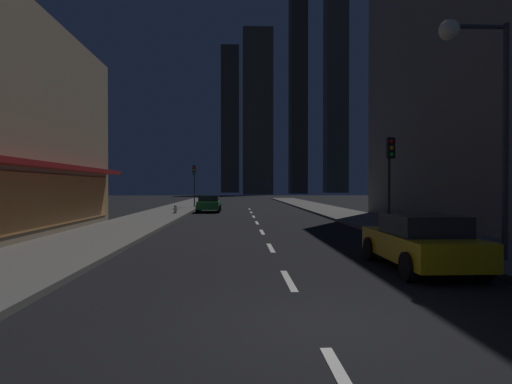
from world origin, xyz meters
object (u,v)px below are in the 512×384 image
(car_parked_near, at_px, (421,241))
(fire_hydrant_far_left, at_px, (175,209))
(traffic_light_far_left, at_px, (194,177))
(car_parked_far, at_px, (209,203))
(traffic_light_near_right, at_px, (390,163))
(street_lamp_right, at_px, (477,81))

(car_parked_near, relative_size, fire_hydrant_far_left, 6.48)
(fire_hydrant_far_left, bearing_deg, traffic_light_far_left, 87.76)
(car_parked_far, height_order, traffic_light_near_right, traffic_light_near_right)
(car_parked_near, xyz_separation_m, traffic_light_far_left, (-9.10, 31.89, 2.45))
(car_parked_near, bearing_deg, fire_hydrant_far_left, 113.68)
(car_parked_far, bearing_deg, traffic_light_far_left, 106.60)
(car_parked_far, height_order, traffic_light_far_left, traffic_light_far_left)
(car_parked_near, relative_size, street_lamp_right, 0.64)
(car_parked_near, distance_m, street_lamp_right, 4.71)
(car_parked_far, distance_m, street_lamp_right, 26.90)
(fire_hydrant_far_left, distance_m, traffic_light_near_right, 18.46)
(car_parked_far, distance_m, traffic_light_far_left, 7.09)
(traffic_light_far_left, bearing_deg, traffic_light_near_right, -65.81)
(fire_hydrant_far_left, xyz_separation_m, street_lamp_right, (11.28, -21.13, 4.61))
(traffic_light_near_right, distance_m, traffic_light_far_left, 26.85)
(traffic_light_near_right, height_order, street_lamp_right, street_lamp_right)
(fire_hydrant_far_left, height_order, street_lamp_right, street_lamp_right)
(traffic_light_near_right, xyz_separation_m, traffic_light_far_left, (-11.00, 24.49, 0.00))
(car_parked_near, xyz_separation_m, street_lamp_right, (1.78, 0.53, 4.33))
(car_parked_near, distance_m, fire_hydrant_far_left, 23.65)
(car_parked_far, distance_m, fire_hydrant_far_left, 4.50)
(fire_hydrant_far_left, relative_size, traffic_light_near_right, 0.16)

